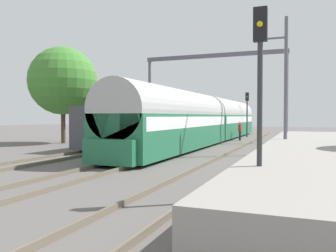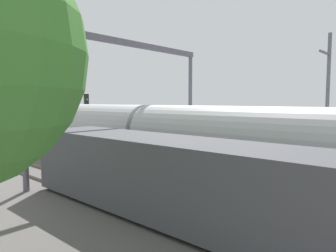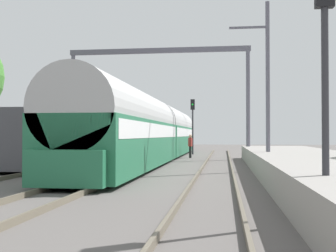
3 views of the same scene
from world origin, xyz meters
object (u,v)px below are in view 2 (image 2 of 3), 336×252
Objects in this scene: railway_signal_far at (87,115)px; catenary_gantry at (127,77)px; person_crossing at (137,146)px; freight_car at (162,176)px; passenger_train at (147,140)px.

railway_signal_far is 7.95m from catenary_gantry.
railway_signal_far is at bearing 8.41° from person_crossing.
catenary_gantry reaches higher than freight_car.
person_crossing is at bearing 52.27° from freight_car.
railway_signal_far is (-0.24, 5.74, 2.05)m from person_crossing.
freight_car is at bearing -113.78° from railway_signal_far.
freight_car is (-4.27, -5.13, -0.50)m from passenger_train.
passenger_train is 9.19m from railway_signal_far.
freight_car is at bearing -122.20° from catenary_gantry.
person_crossing is 0.36× the size of railway_signal_far.
catenary_gantry is (-1.92, -7.26, 2.59)m from railway_signal_far.
passenger_train is 4.05m from catenary_gantry.
freight_car is at bearing -129.80° from passenger_train.
railway_signal_far is (1.92, 8.92, 1.11)m from passenger_train.
passenger_train reaches higher than freight_car.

